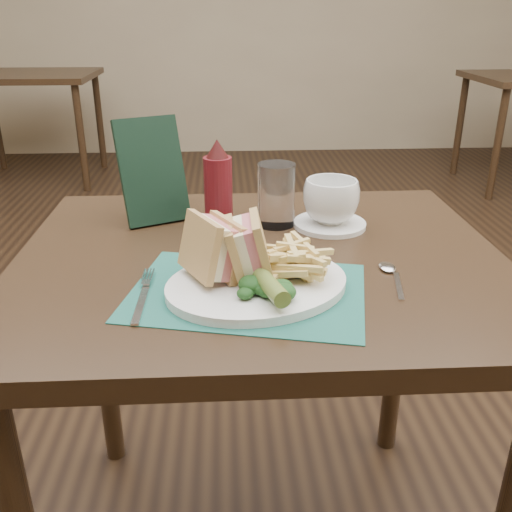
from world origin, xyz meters
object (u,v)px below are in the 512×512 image
(placemat, at_px, (247,292))
(check_presenter, at_px, (152,171))
(plate, at_px, (257,285))
(ketchup_bottle, at_px, (218,186))
(table_bg_left, at_px, (35,128))
(saucer, at_px, (330,224))
(sandwich_half_a, at_px, (200,249))
(drinking_glass, at_px, (276,195))
(table_main, at_px, (260,416))
(coffee_cup, at_px, (331,201))
(sandwich_half_b, at_px, (235,247))

(placemat, xyz_separation_m, check_presenter, (-0.18, 0.35, 0.11))
(plate, height_order, check_presenter, check_presenter)
(plate, xyz_separation_m, ketchup_bottle, (-0.06, 0.28, 0.08))
(table_bg_left, xyz_separation_m, placemat, (1.37, -3.35, 0.38))
(saucer, bearing_deg, sandwich_half_a, -133.46)
(drinking_glass, height_order, ketchup_bottle, ketchup_bottle)
(placemat, bearing_deg, table_main, 78.55)
(saucer, relative_size, ketchup_bottle, 0.81)
(placemat, relative_size, ketchup_bottle, 1.99)
(table_bg_left, distance_m, sandwich_half_a, 3.61)
(table_main, distance_m, table_bg_left, 3.50)
(table_main, distance_m, plate, 0.41)
(ketchup_bottle, bearing_deg, check_presenter, 154.43)
(check_presenter, bearing_deg, coffee_cup, -34.52)
(sandwich_half_a, xyz_separation_m, ketchup_bottle, (0.03, 0.27, 0.02))
(sandwich_half_a, distance_m, ketchup_bottle, 0.27)
(plate, relative_size, coffee_cup, 2.62)
(saucer, relative_size, drinking_glass, 1.15)
(plate, xyz_separation_m, coffee_cup, (0.17, 0.28, 0.05))
(plate, bearing_deg, coffee_cup, 38.37)
(table_main, height_order, check_presenter, check_presenter)
(table_main, relative_size, table_bg_left, 1.00)
(placemat, height_order, check_presenter, check_presenter)
(coffee_cup, xyz_separation_m, drinking_glass, (-0.11, 0.02, 0.01))
(placemat, relative_size, sandwich_half_b, 3.70)
(table_main, relative_size, sandwich_half_b, 8.99)
(placemat, relative_size, sandwich_half_a, 3.56)
(plate, bearing_deg, sandwich_half_a, 153.06)
(table_main, xyz_separation_m, sandwich_half_b, (-0.05, -0.12, 0.44))
(placemat, distance_m, plate, 0.02)
(coffee_cup, distance_m, ketchup_bottle, 0.23)
(table_bg_left, bearing_deg, saucer, -63.06)
(sandwich_half_a, xyz_separation_m, drinking_glass, (0.15, 0.29, -0.00))
(table_main, relative_size, sandwich_half_a, 8.65)
(sandwich_half_b, height_order, drinking_glass, drinking_glass)
(table_bg_left, distance_m, check_presenter, 3.27)
(sandwich_half_b, relative_size, ketchup_bottle, 0.54)
(coffee_cup, distance_m, drinking_glass, 0.11)
(placemat, height_order, coffee_cup, coffee_cup)
(sandwich_half_a, distance_m, coffee_cup, 0.38)
(table_bg_left, bearing_deg, ketchup_bottle, -66.59)
(table_main, height_order, plate, plate)
(saucer, bearing_deg, placemat, -122.53)
(drinking_glass, xyz_separation_m, ketchup_bottle, (-0.12, -0.02, 0.03))
(table_bg_left, height_order, drinking_glass, drinking_glass)
(sandwich_half_a, height_order, drinking_glass, drinking_glass)
(placemat, bearing_deg, coffee_cup, 57.47)
(sandwich_half_b, distance_m, coffee_cup, 0.33)
(table_main, distance_m, placemat, 0.41)
(coffee_cup, bearing_deg, saucer, 0.00)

